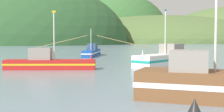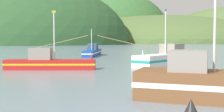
{
  "view_description": "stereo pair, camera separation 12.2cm",
  "coord_description": "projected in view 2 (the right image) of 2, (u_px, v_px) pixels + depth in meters",
  "views": [
    {
      "loc": [
        -5.57,
        -4.1,
        3.04
      ],
      "look_at": [
        1.09,
        22.8,
        1.4
      ],
      "focal_mm": 45.95,
      "sensor_mm": 36.0,
      "label": 1
    },
    {
      "loc": [
        -5.45,
        -4.12,
        3.04
      ],
      "look_at": [
        1.09,
        22.8,
        1.4
      ],
      "focal_mm": 45.95,
      "sensor_mm": 36.0,
      "label": 2
    }
  ],
  "objects": [
    {
      "name": "fishing_boat_white",
      "position": [
        167.0,
        58.0,
        33.01
      ],
      "size": [
        9.95,
        8.14,
        6.41
      ],
      "rotation": [
        0.0,
        0.0,
        3.77
      ],
      "color": "white",
      "rests_on": "ground"
    },
    {
      "name": "hill_mid_right",
      "position": [
        31.0,
        44.0,
        171.82
      ],
      "size": [
        120.35,
        96.28,
        74.53
      ],
      "primitive_type": "ellipsoid",
      "color": "#2D562D",
      "rests_on": "ground"
    },
    {
      "name": "fishing_boat_blue",
      "position": [
        93.0,
        52.0,
        51.74
      ],
      "size": [
        19.65,
        11.69,
        4.94
      ],
      "rotation": [
        0.0,
        0.0,
        4.39
      ],
      "color": "#19479E",
      "rests_on": "ground"
    },
    {
      "name": "hill_mid_left",
      "position": [
        165.0,
        43.0,
        245.72
      ],
      "size": [
        189.91,
        151.93,
        45.5
      ],
      "primitive_type": "ellipsoid",
      "color": "#516B38",
      "rests_on": "ground"
    },
    {
      "name": "hill_far_center",
      "position": [
        124.0,
        42.0,
        254.32
      ],
      "size": [
        88.34,
        70.67,
        86.18
      ],
      "primitive_type": "ellipsoid",
      "color": "#386633",
      "rests_on": "ground"
    },
    {
      "name": "fishing_boat_red",
      "position": [
        49.0,
        63.0,
        28.68
      ],
      "size": [
        9.21,
        3.66,
        5.86
      ],
      "rotation": [
        0.0,
        0.0,
        6.05
      ],
      "color": "red",
      "rests_on": "ground"
    },
    {
      "name": "fishing_boat_brown",
      "position": [
        212.0,
        83.0,
        14.04
      ],
      "size": [
        7.94,
        6.39,
        7.82
      ],
      "rotation": [
        0.0,
        0.0,
        5.71
      ],
      "color": "brown",
      "rests_on": "ground"
    }
  ]
}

